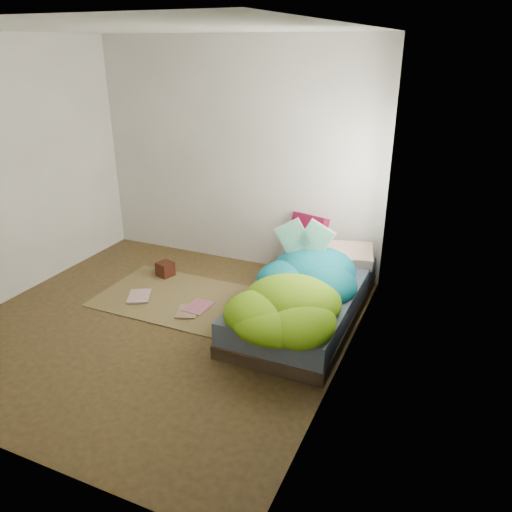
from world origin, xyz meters
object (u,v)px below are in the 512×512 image
(floor_book_a, at_px, (128,297))
(floor_book_b, at_px, (189,305))
(bed, at_px, (304,302))
(open_book, at_px, (305,228))
(pillow_magenta, at_px, (308,233))
(wooden_box, at_px, (165,269))

(floor_book_a, xyz_separation_m, floor_book_b, (0.68, 0.10, 0.00))
(bed, relative_size, open_book, 4.20)
(bed, relative_size, floor_book_a, 6.44)
(bed, height_order, floor_book_b, bed)
(pillow_magenta, height_order, wooden_box, pillow_magenta)
(bed, bearing_deg, pillow_magenta, 107.22)
(open_book, relative_size, wooden_box, 2.88)
(floor_book_b, bearing_deg, floor_book_a, -169.24)
(floor_book_b, bearing_deg, bed, 16.67)
(wooden_box, bearing_deg, floor_book_b, -40.19)
(bed, distance_m, pillow_magenta, 0.98)
(pillow_magenta, height_order, floor_book_a, pillow_magenta)
(floor_book_a, distance_m, floor_book_b, 0.69)
(wooden_box, height_order, floor_book_a, wooden_box)
(floor_book_a, relative_size, floor_book_b, 1.03)
(bed, bearing_deg, open_book, 112.95)
(wooden_box, xyz_separation_m, floor_book_b, (0.62, -0.53, -0.07))
(pillow_magenta, height_order, open_book, open_book)
(pillow_magenta, distance_m, floor_book_b, 1.54)
(floor_book_a, bearing_deg, bed, -15.65)
(open_book, xyz_separation_m, floor_book_a, (-1.71, -0.66, -0.80))
(open_book, distance_m, wooden_box, 1.81)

